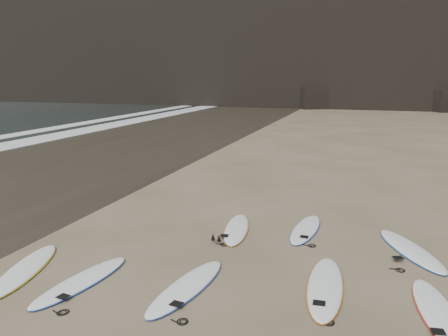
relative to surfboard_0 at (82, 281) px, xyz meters
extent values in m
plane|color=#897559|center=(4.67, 1.01, -0.04)|extent=(240.00, 240.00, 0.00)
cube|color=#383026|center=(-8.33, 11.01, -0.04)|extent=(12.00, 200.00, 0.01)
cube|color=black|center=(12.67, 46.01, 1.12)|extent=(4.23, 4.46, 2.33)
cube|color=black|center=(-1.33, 46.01, 1.20)|extent=(4.49, 4.76, 2.49)
ellipsoid|color=white|center=(0.00, 0.00, 0.00)|extent=(0.95, 2.47, 0.09)
ellipsoid|color=white|center=(1.99, 0.41, 0.00)|extent=(0.95, 2.55, 0.09)
ellipsoid|color=white|center=(4.41, 1.21, 0.00)|extent=(0.75, 2.63, 0.09)
ellipsoid|color=white|center=(6.26, 0.86, 0.00)|extent=(0.90, 2.46, 0.09)
ellipsoid|color=white|center=(1.98, 3.66, 0.00)|extent=(0.97, 2.40, 0.08)
ellipsoid|color=white|center=(3.65, 4.19, 0.00)|extent=(0.75, 2.37, 0.08)
ellipsoid|color=white|center=(6.07, 3.55, 0.00)|extent=(1.64, 2.58, 0.09)
ellipsoid|color=white|center=(-1.39, 0.08, 0.00)|extent=(1.26, 2.60, 0.09)
camera|label=1|loc=(4.93, -6.42, 3.82)|focal=35.00mm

